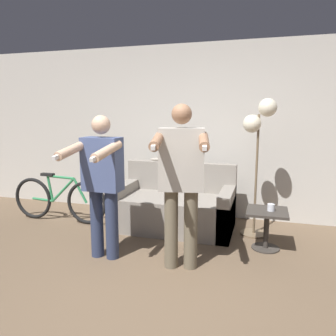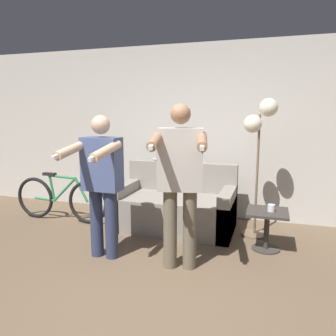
{
  "view_description": "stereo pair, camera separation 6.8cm",
  "coord_description": "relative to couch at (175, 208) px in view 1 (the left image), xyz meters",
  "views": [
    {
      "loc": [
        0.96,
        -2.22,
        1.59
      ],
      "look_at": [
        -0.13,
        1.42,
        0.94
      ],
      "focal_mm": 35.0,
      "sensor_mm": 36.0,
      "label": 1
    },
    {
      "loc": [
        1.02,
        -2.2,
        1.59
      ],
      "look_at": [
        -0.13,
        1.42,
        0.94
      ],
      "focal_mm": 35.0,
      "sensor_mm": 36.0,
      "label": 2
    }
  ],
  "objects": [
    {
      "name": "floor_lamp",
      "position": [
        1.08,
        0.06,
        1.09
      ],
      "size": [
        0.41,
        0.35,
        1.76
      ],
      "color": "#756047",
      "rests_on": "ground_plane"
    },
    {
      "name": "couch",
      "position": [
        0.0,
        0.0,
        0.0
      ],
      "size": [
        1.6,
        0.87,
        0.88
      ],
      "color": "gray",
      "rests_on": "ground_plane"
    },
    {
      "name": "side_table",
      "position": [
        1.22,
        -0.39,
        0.05
      ],
      "size": [
        0.46,
        0.46,
        0.47
      ],
      "color": "#38332D",
      "rests_on": "ground_plane"
    },
    {
      "name": "person_right",
      "position": [
        0.38,
        -1.14,
        0.68
      ],
      "size": [
        0.6,
        0.75,
        1.67
      ],
      "rotation": [
        0.0,
        0.0,
        0.21
      ],
      "color": "#6B604C",
      "rests_on": "ground_plane"
    },
    {
      "name": "cup",
      "position": [
        1.26,
        -0.39,
        0.22
      ],
      "size": [
        0.08,
        0.08,
        0.08
      ],
      "color": "silver",
      "rests_on": "side_table"
    },
    {
      "name": "person_left",
      "position": [
        -0.49,
        -1.15,
        0.6
      ],
      "size": [
        0.49,
        0.67,
        1.56
      ],
      "rotation": [
        0.0,
        0.0,
        -0.01
      ],
      "color": "#2D3856",
      "rests_on": "ground_plane"
    },
    {
      "name": "bicycle",
      "position": [
        -1.7,
        -0.22,
        0.04
      ],
      "size": [
        1.53,
        0.07,
        0.71
      ],
      "color": "black",
      "rests_on": "ground_plane"
    },
    {
      "name": "ground_plane",
      "position": [
        0.2,
        -2.0,
        -0.29
      ],
      "size": [
        16.0,
        16.0,
        0.0
      ],
      "primitive_type": "plane",
      "color": "brown"
    },
    {
      "name": "cat",
      "position": [
        -0.13,
        0.33,
        0.66
      ],
      "size": [
        0.55,
        0.13,
        0.17
      ],
      "color": "#B7AD9E",
      "rests_on": "couch"
    },
    {
      "name": "wall_back",
      "position": [
        0.2,
        0.71,
        1.01
      ],
      "size": [
        10.0,
        0.05,
        2.6
      ],
      "color": "beige",
      "rests_on": "ground_plane"
    }
  ]
}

